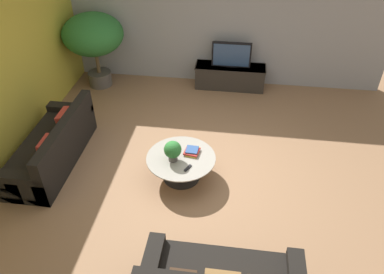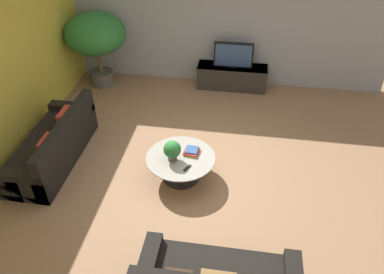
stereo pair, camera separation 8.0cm
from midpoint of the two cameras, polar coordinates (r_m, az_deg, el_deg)
ground_plane at (r=6.36m, az=0.51°, el=-5.18°), size 24.00×24.00×0.00m
back_wall_stone at (r=8.42m, az=3.53°, el=17.83°), size 7.40×0.12×3.00m
media_console at (r=8.60m, az=5.53°, el=9.21°), size 1.56×0.50×0.52m
television at (r=8.37m, az=5.75°, el=12.35°), size 0.85×0.13×0.55m
coffee_table at (r=6.06m, az=-2.05°, el=-4.01°), size 1.11×1.11×0.42m
couch_by_wall at (r=6.82m, az=-20.74°, el=-1.54°), size 0.84×2.11×0.84m
potted_palm_tall at (r=8.55m, az=-15.07°, el=14.54°), size 1.30×1.30×1.65m
potted_plant_tabletop at (r=5.80m, az=-3.35°, el=-2.03°), size 0.28×0.28×0.35m
book_stack at (r=6.04m, az=-0.35°, el=-2.16°), size 0.26×0.30×0.07m
remote_black at (r=5.77m, az=-1.03°, el=-4.74°), size 0.11×0.16×0.02m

